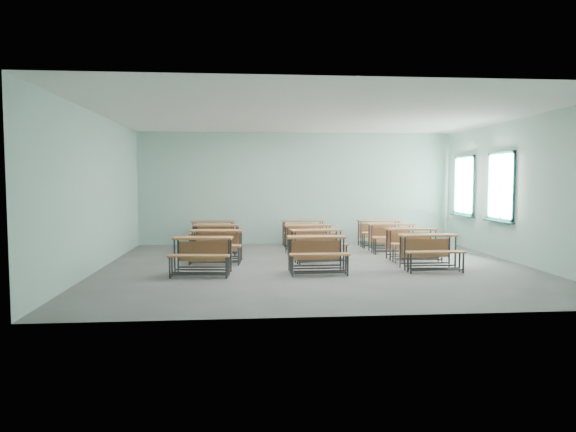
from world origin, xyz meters
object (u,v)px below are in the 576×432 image
(desk_unit_r0c2, at_px, (429,246))
(desk_unit_r1c2, at_px, (412,239))
(desk_unit_r3c0, at_px, (213,230))
(desk_unit_r2c0, at_px, (216,234))
(desk_unit_r3c1, at_px, (303,229))
(desk_unit_r2c1, at_px, (309,235))
(desk_unit_r1c1, at_px, (318,240))
(desk_unit_r0c0, at_px, (202,250))
(desk_unit_r3c2, at_px, (379,229))
(desk_unit_r0c1, at_px, (317,248))
(desk_unit_r1c0, at_px, (217,241))
(desk_unit_r2c2, at_px, (392,233))

(desk_unit_r0c2, bearing_deg, desk_unit_r1c2, 86.79)
(desk_unit_r3c0, bearing_deg, desk_unit_r2c0, -75.62)
(desk_unit_r3c1, bearing_deg, desk_unit_r2c1, -94.37)
(desk_unit_r1c1, bearing_deg, desk_unit_r2c0, 140.05)
(desk_unit_r0c0, distance_m, desk_unit_r2c0, 2.84)
(desk_unit_r0c0, relative_size, desk_unit_r3c2, 1.06)
(desk_unit_r0c0, xyz_separation_m, desk_unit_r0c2, (4.60, 0.10, 0.00))
(desk_unit_r0c0, relative_size, desk_unit_r0c1, 1.06)
(desk_unit_r0c1, bearing_deg, desk_unit_r3c1, 86.76)
(desk_unit_r1c2, distance_m, desk_unit_r2c1, 2.54)
(desk_unit_r0c0, bearing_deg, desk_unit_r1c0, 87.53)
(desk_unit_r0c1, distance_m, desk_unit_r3c0, 4.61)
(desk_unit_r1c2, bearing_deg, desk_unit_r3c2, 92.66)
(desk_unit_r2c1, bearing_deg, desk_unit_r1c1, -93.44)
(desk_unit_r0c2, distance_m, desk_unit_r1c1, 2.47)
(desk_unit_r1c0, distance_m, desk_unit_r1c1, 2.27)
(desk_unit_r0c2, xyz_separation_m, desk_unit_r2c0, (-4.49, 2.73, 0.00))
(desk_unit_r0c0, xyz_separation_m, desk_unit_r0c1, (2.26, -0.01, 0.00))
(desk_unit_r1c0, height_order, desk_unit_r2c1, same)
(desk_unit_r0c1, height_order, desk_unit_r1c0, same)
(desk_unit_r0c2, distance_m, desk_unit_r1c2, 1.31)
(desk_unit_r1c2, xyz_separation_m, desk_unit_r2c2, (-0.10, 1.30, 0.00))
(desk_unit_r2c2, bearing_deg, desk_unit_r2c0, 179.49)
(desk_unit_r0c0, xyz_separation_m, desk_unit_r2c2, (4.59, 2.72, 0.00))
(desk_unit_r3c2, bearing_deg, desk_unit_r0c0, -139.85)
(desk_unit_r0c2, height_order, desk_unit_r1c1, same)
(desk_unit_r0c0, relative_size, desk_unit_r1c0, 1.01)
(desk_unit_r2c0, bearing_deg, desk_unit_r1c0, -79.35)
(desk_unit_r0c1, distance_m, desk_unit_r1c1, 1.39)
(desk_unit_r2c1, bearing_deg, desk_unit_r0c2, -54.43)
(desk_unit_r3c1, bearing_deg, desk_unit_r1c0, -134.54)
(desk_unit_r1c0, xyz_separation_m, desk_unit_r2c2, (4.38, 1.27, 0.00))
(desk_unit_r0c1, bearing_deg, desk_unit_r1c1, 80.71)
(desk_unit_r0c2, height_order, desk_unit_r3c1, same)
(desk_unit_r1c1, bearing_deg, desk_unit_r0c0, -159.08)
(desk_unit_r2c1, relative_size, desk_unit_r2c2, 1.05)
(desk_unit_r1c1, height_order, desk_unit_r1c2, same)
(desk_unit_r1c0, height_order, desk_unit_r2c2, same)
(desk_unit_r3c1, distance_m, desk_unit_r3c2, 2.12)
(desk_unit_r1c1, relative_size, desk_unit_r1c2, 1.08)
(desk_unit_r1c2, relative_size, desk_unit_r2c0, 0.93)
(desk_unit_r2c0, relative_size, desk_unit_r3c1, 1.04)
(desk_unit_r0c1, distance_m, desk_unit_r3c2, 4.52)
(desk_unit_r1c0, relative_size, desk_unit_r2c1, 0.99)
(desk_unit_r3c0, bearing_deg, desk_unit_r1c2, -21.29)
(desk_unit_r1c1, bearing_deg, desk_unit_r0c2, -38.44)
(desk_unit_r0c1, height_order, desk_unit_r1c1, same)
(desk_unit_r3c0, distance_m, desk_unit_r3c2, 4.60)
(desk_unit_r2c2, bearing_deg, desk_unit_r1c2, -84.72)
(desk_unit_r0c1, distance_m, desk_unit_r1c2, 2.81)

